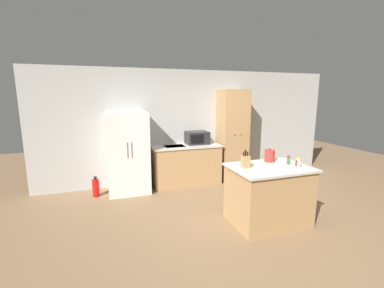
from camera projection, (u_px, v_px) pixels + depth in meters
ground_plane at (243, 220)px, 4.21m from camera, size 14.00×14.00×0.00m
wall_back at (196, 126)px, 6.14m from camera, size 7.20×0.06×2.60m
refrigerator at (128, 152)px, 5.34m from camera, size 0.84×0.74×1.70m
back_counter at (186, 165)px, 5.88m from camera, size 1.57×0.64×0.91m
pantry_cabinet at (232, 135)px, 6.16m from camera, size 0.65×0.57×2.16m
kitchen_island at (268, 194)px, 4.09m from camera, size 1.22×0.89×0.93m
microwave at (197, 138)px, 5.95m from camera, size 0.51×0.39×0.29m
knife_block at (246, 161)px, 3.92m from camera, size 0.12×0.09×0.29m
spice_bottle_tall_dark at (299, 163)px, 3.94m from camera, size 0.05×0.05×0.14m
spice_bottle_short_red at (297, 164)px, 4.03m from camera, size 0.06×0.06×0.08m
spice_bottle_amber_oil at (288, 160)px, 4.13m from camera, size 0.05×0.05×0.14m
spice_bottle_green_herb at (297, 162)px, 4.14m from camera, size 0.04×0.04×0.09m
kettle at (270, 156)px, 4.29m from camera, size 0.17×0.17×0.22m
fire_extinguisher at (96, 188)px, 5.18m from camera, size 0.13×0.13×0.42m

